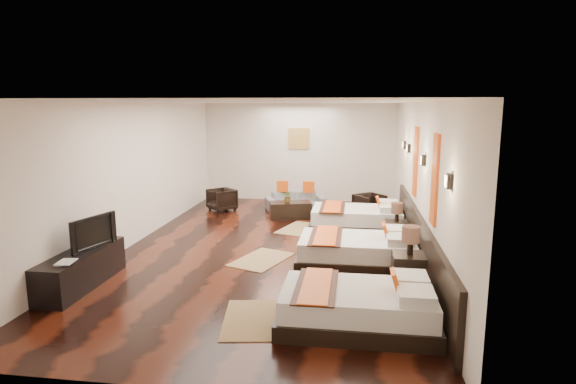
# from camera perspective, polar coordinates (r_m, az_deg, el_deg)

# --- Properties ---
(floor) EXTENTS (5.50, 9.50, 0.01)m
(floor) POSITION_cam_1_polar(r_m,az_deg,el_deg) (9.32, -2.18, -6.69)
(floor) COLOR black
(floor) RESTS_ON ground
(ceiling) EXTENTS (5.50, 9.50, 0.01)m
(ceiling) POSITION_cam_1_polar(r_m,az_deg,el_deg) (8.91, -2.30, 10.80)
(ceiling) COLOR white
(ceiling) RESTS_ON floor
(back_wall) EXTENTS (5.50, 0.01, 2.80)m
(back_wall) POSITION_cam_1_polar(r_m,az_deg,el_deg) (13.67, 1.31, 4.79)
(back_wall) COLOR silver
(back_wall) RESTS_ON floor
(left_wall) EXTENTS (0.01, 9.50, 2.80)m
(left_wall) POSITION_cam_1_polar(r_m,az_deg,el_deg) (9.87, -18.16, 2.10)
(left_wall) COLOR silver
(left_wall) RESTS_ON floor
(right_wall) EXTENTS (0.01, 9.50, 2.80)m
(right_wall) POSITION_cam_1_polar(r_m,az_deg,el_deg) (8.94, 15.39, 1.42)
(right_wall) COLOR silver
(right_wall) RESTS_ON floor
(headboard_panel) EXTENTS (0.08, 6.60, 0.90)m
(headboard_panel) POSITION_cam_1_polar(r_m,az_deg,el_deg) (8.36, 15.48, -5.87)
(headboard_panel) COLOR black
(headboard_panel) RESTS_ON floor
(bed_near) EXTENTS (1.96, 1.23, 0.75)m
(bed_near) POSITION_cam_1_polar(r_m,az_deg,el_deg) (6.16, 8.54, -13.49)
(bed_near) COLOR black
(bed_near) RESTS_ON floor
(bed_mid) EXTENTS (2.03, 1.28, 0.78)m
(bed_mid) POSITION_cam_1_polar(r_m,az_deg,el_deg) (8.30, 8.45, -7.05)
(bed_mid) COLOR black
(bed_mid) RESTS_ON floor
(bed_far) EXTENTS (2.03, 1.27, 0.77)m
(bed_far) POSITION_cam_1_polar(r_m,az_deg,el_deg) (10.61, 8.38, -3.19)
(bed_far) COLOR black
(bed_far) RESTS_ON floor
(nightstand_a) EXTENTS (0.50, 0.50, 0.98)m
(nightstand_a) POSITION_cam_1_polar(r_m,az_deg,el_deg) (7.40, 14.38, -8.81)
(nightstand_a) COLOR black
(nightstand_a) RESTS_ON floor
(nightstand_b) EXTENTS (0.44, 0.44, 0.86)m
(nightstand_b) POSITION_cam_1_polar(r_m,az_deg,el_deg) (9.61, 12.90, -4.54)
(nightstand_b) COLOR black
(nightstand_b) RESTS_ON floor
(jute_mat_near) EXTENTS (0.92, 1.30, 0.01)m
(jute_mat_near) POSITION_cam_1_polar(r_m,az_deg,el_deg) (6.37, -4.23, -15.04)
(jute_mat_near) COLOR olive
(jute_mat_near) RESTS_ON floor
(jute_mat_mid) EXTENTS (1.12, 1.39, 0.01)m
(jute_mat_mid) POSITION_cam_1_polar(r_m,az_deg,el_deg) (8.61, -3.20, -8.11)
(jute_mat_mid) COLOR olive
(jute_mat_mid) RESTS_ON floor
(jute_mat_far) EXTENTS (1.09, 1.37, 0.01)m
(jute_mat_far) POSITION_cam_1_polar(r_m,az_deg,el_deg) (10.67, 1.50, -4.43)
(jute_mat_far) COLOR olive
(jute_mat_far) RESTS_ON floor
(tv_console) EXTENTS (0.50, 1.80, 0.55)m
(tv_console) POSITION_cam_1_polar(r_m,az_deg,el_deg) (7.98, -23.60, -8.48)
(tv_console) COLOR black
(tv_console) RESTS_ON floor
(tv) EXTENTS (0.35, 0.89, 0.51)m
(tv) POSITION_cam_1_polar(r_m,az_deg,el_deg) (7.98, -22.77, -4.44)
(tv) COLOR black
(tv) RESTS_ON tv_console
(book) EXTENTS (0.26, 0.33, 0.03)m
(book) POSITION_cam_1_polar(r_m,az_deg,el_deg) (7.45, -25.97, -7.64)
(book) COLOR black
(book) RESTS_ON tv_console
(figurine) EXTENTS (0.39, 0.39, 0.33)m
(figurine) POSITION_cam_1_polar(r_m,az_deg,el_deg) (8.46, -21.23, -4.14)
(figurine) COLOR brown
(figurine) RESTS_ON tv_console
(sofa) EXTENTS (1.68, 1.12, 0.46)m
(sofa) POSITION_cam_1_polar(r_m,az_deg,el_deg) (12.66, 0.91, -1.03)
(sofa) COLOR slate
(sofa) RESTS_ON floor
(armchair_left) EXTENTS (0.89, 0.89, 0.58)m
(armchair_left) POSITION_cam_1_polar(r_m,az_deg,el_deg) (12.56, -7.99, -0.93)
(armchair_left) COLOR black
(armchair_left) RESTS_ON floor
(armchair_right) EXTENTS (0.89, 0.89, 0.58)m
(armchair_right) POSITION_cam_1_polar(r_m,az_deg,el_deg) (11.88, 9.77, -1.63)
(armchair_right) COLOR black
(armchair_right) RESTS_ON floor
(coffee_table) EXTENTS (1.10, 0.75, 0.40)m
(coffee_table) POSITION_cam_1_polar(r_m,az_deg,el_deg) (11.65, 0.26, -2.18)
(coffee_table) COLOR black
(coffee_table) RESTS_ON floor
(table_plant) EXTENTS (0.30, 0.28, 0.29)m
(table_plant) POSITION_cam_1_polar(r_m,az_deg,el_deg) (11.54, 0.01, -0.54)
(table_plant) COLOR #2C571D
(table_plant) RESTS_ON coffee_table
(orange_panel_a) EXTENTS (0.04, 0.40, 1.30)m
(orange_panel_a) POSITION_cam_1_polar(r_m,az_deg,el_deg) (7.03, 17.26, 1.45)
(orange_panel_a) COLOR #D86014
(orange_panel_a) RESTS_ON right_wall
(orange_panel_b) EXTENTS (0.04, 0.40, 1.30)m
(orange_panel_b) POSITION_cam_1_polar(r_m,az_deg,el_deg) (9.19, 15.12, 3.56)
(orange_panel_b) COLOR #D86014
(orange_panel_b) RESTS_ON right_wall
(sconce_near) EXTENTS (0.07, 0.12, 0.18)m
(sconce_near) POSITION_cam_1_polar(r_m,az_deg,el_deg) (5.94, 18.74, 1.25)
(sconce_near) COLOR black
(sconce_near) RESTS_ON right_wall
(sconce_mid) EXTENTS (0.07, 0.12, 0.18)m
(sconce_mid) POSITION_cam_1_polar(r_m,az_deg,el_deg) (8.09, 15.92, 3.70)
(sconce_mid) COLOR black
(sconce_mid) RESTS_ON right_wall
(sconce_far) EXTENTS (0.07, 0.12, 0.18)m
(sconce_far) POSITION_cam_1_polar(r_m,az_deg,el_deg) (10.26, 14.29, 5.12)
(sconce_far) COLOR black
(sconce_far) RESTS_ON right_wall
(sconce_lounge) EXTENTS (0.07, 0.12, 0.18)m
(sconce_lounge) POSITION_cam_1_polar(r_m,az_deg,el_deg) (11.15, 13.80, 5.54)
(sconce_lounge) COLOR black
(sconce_lounge) RESTS_ON right_wall
(gold_artwork) EXTENTS (0.60, 0.04, 0.60)m
(gold_artwork) POSITION_cam_1_polar(r_m,az_deg,el_deg) (13.62, 1.31, 6.46)
(gold_artwork) COLOR #AD873F
(gold_artwork) RESTS_ON back_wall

